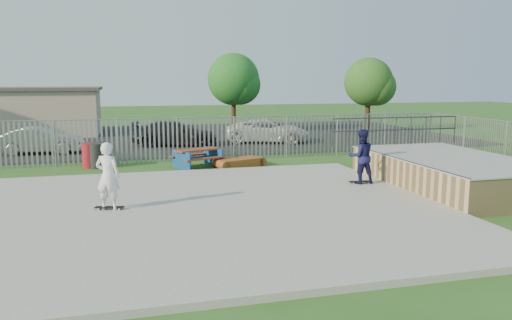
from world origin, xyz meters
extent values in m
plane|color=#2F561D|center=(0.00, 0.00, 0.00)|extent=(120.00, 120.00, 0.00)
cube|color=#989793|center=(0.00, 0.00, 0.07)|extent=(15.00, 12.00, 0.15)
cube|color=tan|center=(9.50, 1.00, 0.53)|extent=(4.00, 7.00, 1.05)
cube|color=#9E9E99|center=(9.50, 1.00, 1.07)|extent=(4.05, 7.05, 0.04)
cylinder|color=#383A3F|center=(7.52, 1.00, 1.08)|extent=(0.06, 7.00, 0.06)
cube|color=brown|center=(1.66, 7.33, 0.76)|extent=(2.02, 1.41, 0.06)
cube|color=brown|center=(1.91, 6.75, 0.46)|extent=(1.85, 1.00, 0.05)
cube|color=brown|center=(1.42, 7.90, 0.46)|extent=(1.85, 1.00, 0.05)
cube|color=navy|center=(1.66, 7.33, 0.39)|extent=(2.11, 2.00, 0.77)
cube|color=brown|center=(3.41, 7.01, 0.19)|extent=(2.07, 1.51, 0.37)
cylinder|color=maroon|center=(-2.77, 8.43, 0.52)|extent=(0.62, 0.62, 1.03)
cylinder|color=black|center=(-2.48, 8.29, 0.52)|extent=(0.62, 0.62, 1.04)
cube|color=black|center=(0.00, 19.00, 0.01)|extent=(40.00, 18.00, 0.02)
imported|color=#A1A1A6|center=(-5.36, 13.23, 0.69)|extent=(4.12, 1.67, 1.33)
imported|color=black|center=(1.43, 14.66, 0.71)|extent=(5.02, 2.80, 1.38)
imported|color=silver|center=(6.92, 14.75, 0.71)|extent=(5.42, 3.68, 1.38)
cube|color=#BAAB8F|center=(-8.00, 23.00, 1.50)|extent=(10.00, 6.00, 3.00)
cube|color=#4C4742|center=(-8.00, 23.00, 3.10)|extent=(10.40, 6.40, 0.20)
cylinder|color=#41291A|center=(6.11, 20.59, 1.60)|extent=(0.31, 0.31, 3.20)
sphere|color=#216221|center=(6.11, 20.59, 3.73)|extent=(3.58, 3.58, 3.58)
cylinder|color=#3E2A19|center=(15.47, 18.80, 1.52)|extent=(0.36, 0.36, 3.04)
sphere|color=#2C591E|center=(15.47, 18.80, 3.55)|extent=(3.40, 3.40, 3.40)
cube|color=black|center=(6.54, 1.89, 0.21)|extent=(0.81, 0.26, 0.02)
cube|color=black|center=(-1.78, 0.43, 0.21)|extent=(0.82, 0.39, 0.02)
imported|color=#151644|center=(6.54, 1.89, 1.09)|extent=(0.96, 0.77, 1.88)
imported|color=white|center=(-1.78, 0.43, 1.09)|extent=(0.81, 0.69, 1.88)
camera|label=1|loc=(-1.27, -13.55, 3.69)|focal=35.00mm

